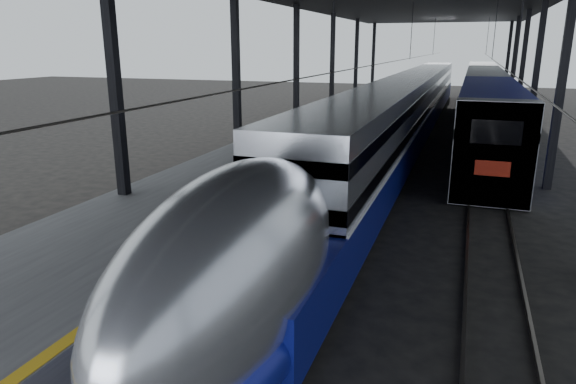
% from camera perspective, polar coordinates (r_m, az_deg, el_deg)
% --- Properties ---
extents(ground, '(160.00, 160.00, 0.00)m').
position_cam_1_polar(ground, '(13.34, -9.84, -12.33)').
color(ground, black).
rests_on(ground, ground).
extents(platform, '(6.00, 80.00, 1.00)m').
position_cam_1_polar(platform, '(32.14, 1.97, 5.57)').
color(platform, '#4C4C4F').
rests_on(platform, ground).
extents(yellow_strip, '(0.30, 80.00, 0.01)m').
position_cam_1_polar(yellow_strip, '(31.34, 6.90, 6.13)').
color(yellow_strip, gold).
rests_on(yellow_strip, platform).
extents(rails, '(6.52, 80.00, 0.16)m').
position_cam_1_polar(rails, '(30.83, 16.32, 3.69)').
color(rails, slate).
rests_on(rails, ground).
extents(tgv_train, '(3.00, 65.20, 4.29)m').
position_cam_1_polar(tgv_train, '(36.23, 13.14, 8.75)').
color(tgv_train, silver).
rests_on(tgv_train, ground).
extents(second_train, '(3.10, 56.05, 4.26)m').
position_cam_1_polar(second_train, '(48.44, 20.88, 10.02)').
color(second_train, navy).
rests_on(second_train, ground).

